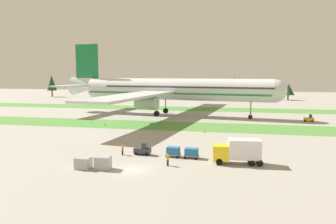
# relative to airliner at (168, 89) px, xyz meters

# --- Properties ---
(ground_plane) EXTENTS (400.00, 400.00, 0.00)m
(ground_plane) POSITION_rel_airliner_xyz_m (6.97, -57.00, -8.13)
(ground_plane) COLOR gray
(grass_strip_near) EXTENTS (320.00, 13.71, 0.01)m
(grass_strip_near) POSITION_rel_airliner_xyz_m (6.97, -20.03, -8.12)
(grass_strip_near) COLOR #4C8438
(grass_strip_near) RESTS_ON ground
(grass_strip_far) EXTENTS (320.00, 13.71, 0.01)m
(grass_strip_far) POSITION_rel_airliner_xyz_m (6.97, 19.38, -8.12)
(grass_strip_far) COLOR #4C8438
(grass_strip_far) RESTS_ON ground
(airliner) EXTENTS (69.20, 85.33, 22.68)m
(airliner) POSITION_rel_airliner_xyz_m (0.00, 0.00, 0.00)
(airliner) COLOR silver
(airliner) RESTS_ON ground
(baggage_tug) EXTENTS (2.68, 1.47, 1.97)m
(baggage_tug) POSITION_rel_airliner_xyz_m (6.00, -48.91, -7.31)
(baggage_tug) COLOR #2D333D
(baggage_tug) RESTS_ON ground
(cargo_dolly_lead) EXTENTS (2.30, 1.65, 1.55)m
(cargo_dolly_lead) POSITION_rel_airliner_xyz_m (11.01, -49.25, -7.21)
(cargo_dolly_lead) COLOR #A3A3A8
(cargo_dolly_lead) RESTS_ON ground
(cargo_dolly_second) EXTENTS (2.30, 1.65, 1.55)m
(cargo_dolly_second) POSITION_rel_airliner_xyz_m (13.91, -49.45, -7.21)
(cargo_dolly_second) COLOR #A3A3A8
(cargo_dolly_second) RESTS_ON ground
(catering_truck) EXTENTS (7.11, 2.83, 3.58)m
(catering_truck) POSITION_rel_airliner_xyz_m (20.83, -51.16, -6.17)
(catering_truck) COLOR yellow
(catering_truck) RESTS_ON ground
(pushback_tractor) EXTENTS (2.75, 1.65, 1.97)m
(pushback_tractor) POSITION_rel_airliner_xyz_m (40.19, -5.58, -7.31)
(pushback_tractor) COLOR yellow
(pushback_tractor) RESTS_ON ground
(ground_crew_marshaller) EXTENTS (0.36, 0.56, 1.74)m
(ground_crew_marshaller) POSITION_rel_airliner_xyz_m (2.88, -49.78, -7.18)
(ground_crew_marshaller) COLOR black
(ground_crew_marshaller) RESTS_ON ground
(ground_crew_loader) EXTENTS (0.36, 0.54, 1.74)m
(ground_crew_loader) POSITION_rel_airliner_xyz_m (11.15, -54.15, -7.18)
(ground_crew_loader) COLOR black
(ground_crew_loader) RESTS_ON ground
(uld_container_0) EXTENTS (2.04, 1.65, 1.76)m
(uld_container_0) POSITION_rel_airliner_xyz_m (2.87, -57.52, -7.24)
(uld_container_0) COLOR #A3A3A8
(uld_container_0) RESTS_ON ground
(uld_container_1) EXTENTS (2.03, 1.64, 1.55)m
(uld_container_1) POSITION_rel_airliner_xyz_m (0.12, -57.82, -7.35)
(uld_container_1) COLOR #A3A3A8
(uld_container_1) RESTS_ON ground
(taxiway_marker_0) EXTENTS (0.44, 0.44, 0.57)m
(taxiway_marker_0) POSITION_rel_airliner_xyz_m (13.86, -27.61, -7.84)
(taxiway_marker_0) COLOR orange
(taxiway_marker_0) RESTS_ON ground
(taxiway_marker_1) EXTENTS (0.44, 0.44, 0.52)m
(taxiway_marker_1) POSITION_rel_airliner_xyz_m (-11.44, -22.75, -7.86)
(taxiway_marker_1) COLOR orange
(taxiway_marker_1) RESTS_ON ground
(taxiway_marker_2) EXTENTS (0.44, 0.44, 0.64)m
(taxiway_marker_2) POSITION_rel_airliner_xyz_m (5.51, -22.58, -7.81)
(taxiway_marker_2) COLOR orange
(taxiway_marker_2) RESTS_ON ground
(distant_tree_line) EXTENTS (181.35, 10.07, 12.14)m
(distant_tree_line) POSITION_rel_airliner_xyz_m (1.49, 65.33, -1.15)
(distant_tree_line) COLOR #4C3823
(distant_tree_line) RESTS_ON ground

